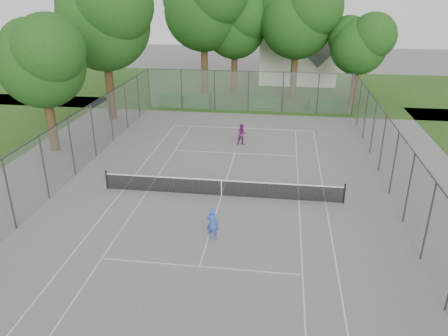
# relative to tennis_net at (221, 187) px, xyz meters

# --- Properties ---
(ground) EXTENTS (120.00, 120.00, 0.00)m
(ground) POSITION_rel_tennis_net_xyz_m (0.00, 0.00, -0.51)
(ground) COLOR #62605E
(ground) RESTS_ON ground
(grass_far) EXTENTS (60.00, 20.00, 0.00)m
(grass_far) POSITION_rel_tennis_net_xyz_m (0.00, 26.00, -0.51)
(grass_far) COLOR #224413
(grass_far) RESTS_ON ground
(court_markings) EXTENTS (11.03, 23.83, 0.01)m
(court_markings) POSITION_rel_tennis_net_xyz_m (0.00, 0.00, -0.50)
(court_markings) COLOR beige
(court_markings) RESTS_ON ground
(tennis_net) EXTENTS (12.87, 0.10, 1.10)m
(tennis_net) POSITION_rel_tennis_net_xyz_m (0.00, 0.00, 0.00)
(tennis_net) COLOR black
(tennis_net) RESTS_ON ground
(perimeter_fence) EXTENTS (18.08, 34.08, 3.52)m
(perimeter_fence) POSITION_rel_tennis_net_xyz_m (0.00, 0.00, 1.30)
(perimeter_fence) COLOR #38383D
(perimeter_fence) RESTS_ON ground
(tree_far_left) EXTENTS (8.71, 7.95, 12.52)m
(tree_far_left) POSITION_rel_tennis_net_xyz_m (-4.88, 23.08, 8.09)
(tree_far_left) COLOR #3A2715
(tree_far_left) RESTS_ON ground
(tree_far_midleft) EXTENTS (7.00, 6.39, 10.06)m
(tree_far_midleft) POSITION_rel_tennis_net_xyz_m (-1.99, 24.21, 6.40)
(tree_far_midleft) COLOR #3A2715
(tree_far_midleft) RESTS_ON ground
(tree_far_midright) EXTENTS (7.79, 7.11, 11.20)m
(tree_far_midright) POSITION_rel_tennis_net_xyz_m (4.06, 22.39, 7.19)
(tree_far_midright) COLOR #3A2715
(tree_far_midright) RESTS_ON ground
(tree_far_right) EXTENTS (5.77, 5.27, 8.30)m
(tree_far_right) POSITION_rel_tennis_net_xyz_m (9.57, 20.51, 5.19)
(tree_far_right) COLOR #3A2715
(tree_far_right) RESTS_ON ground
(tree_side_back) EXTENTS (8.32, 7.59, 11.96)m
(tree_side_back) POSITION_rel_tennis_net_xyz_m (-10.93, 12.92, 7.71)
(tree_side_back) COLOR #3A2715
(tree_side_back) RESTS_ON ground
(tree_side_front) EXTENTS (6.27, 5.72, 9.01)m
(tree_side_front) POSITION_rel_tennis_net_xyz_m (-12.15, 5.31, 5.68)
(tree_side_front) COLOR #3A2715
(tree_side_front) RESTS_ON ground
(hedge_left) EXTENTS (4.53, 1.36, 1.13)m
(hedge_left) POSITION_rel_tennis_net_xyz_m (-5.85, 17.80, 0.06)
(hedge_left) COLOR #194917
(hedge_left) RESTS_ON ground
(hedge_mid) EXTENTS (3.00, 0.86, 0.94)m
(hedge_mid) POSITION_rel_tennis_net_xyz_m (1.27, 18.54, -0.04)
(hedge_mid) COLOR #194917
(hedge_mid) RESTS_ON ground
(hedge_right) EXTENTS (3.01, 1.10, 0.90)m
(hedge_right) POSITION_rel_tennis_net_xyz_m (6.90, 18.43, -0.06)
(hedge_right) COLOR #194917
(hedge_right) RESTS_ON ground
(house) EXTENTS (8.32, 6.45, 10.36)m
(house) POSITION_rel_tennis_net_xyz_m (4.46, 30.48, 3.66)
(house) COLOR silver
(house) RESTS_ON ground
(girl_player) EXTENTS (0.58, 0.40, 1.51)m
(girl_player) POSITION_rel_tennis_net_xyz_m (0.19, -4.22, 0.24)
(girl_player) COLOR #314DBA
(girl_player) RESTS_ON ground
(woman_player) EXTENTS (0.90, 0.81, 1.53)m
(woman_player) POSITION_rel_tennis_net_xyz_m (0.32, 8.09, 0.25)
(woman_player) COLOR #632160
(woman_player) RESTS_ON ground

